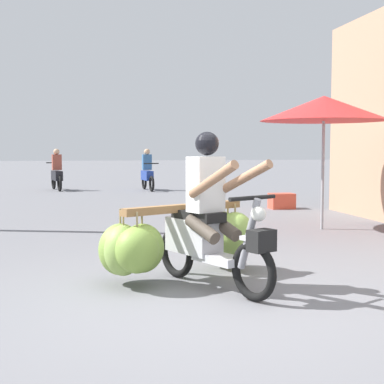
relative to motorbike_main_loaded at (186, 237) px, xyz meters
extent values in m
plane|color=slate|center=(0.06, -0.98, -0.47)|extent=(120.00, 120.00, 0.00)
torus|color=black|center=(0.46, -0.91, -0.19)|extent=(0.32, 0.54, 0.56)
torus|color=black|center=(-0.07, 0.17, -0.19)|extent=(0.32, 0.54, 0.56)
cube|color=silver|center=(0.24, -0.46, -0.15)|extent=(0.46, 0.61, 0.08)
cube|color=silver|center=(0.07, -0.10, 0.03)|extent=(0.53, 0.70, 0.36)
cube|color=black|center=(0.10, -0.17, 0.25)|extent=(0.50, 0.65, 0.10)
cylinder|color=gray|center=(0.44, -0.85, 0.15)|extent=(0.19, 0.28, 0.69)
cylinder|color=black|center=(0.46, -0.89, 0.49)|extent=(0.52, 0.28, 0.04)
sphere|color=silver|center=(0.49, -0.96, 0.35)|extent=(0.14, 0.14, 0.14)
cube|color=black|center=(0.51, -1.00, 0.11)|extent=(0.29, 0.25, 0.20)
cube|color=silver|center=(0.46, -0.91, 0.11)|extent=(0.21, 0.30, 0.04)
cube|color=olive|center=(0.00, 0.04, 0.31)|extent=(1.39, 0.75, 0.08)
cube|color=olive|center=(-0.08, 0.20, 0.28)|extent=(1.25, 0.67, 0.06)
ellipsoid|color=#8DB04F|center=(-0.67, -0.18, -0.08)|extent=(0.56, 0.56, 0.52)
cylinder|color=#998459|center=(-0.67, -0.18, 0.23)|extent=(0.02, 0.02, 0.17)
ellipsoid|color=#87AB4A|center=(0.44, 0.56, -0.05)|extent=(0.51, 0.49, 0.60)
cylinder|color=#998459|center=(0.44, 0.56, 0.27)|extent=(0.02, 0.02, 0.10)
ellipsoid|color=#7FA241|center=(-0.48, -0.18, -0.07)|extent=(0.61, 0.59, 0.50)
cylinder|color=#998459|center=(-0.48, -0.18, 0.24)|extent=(0.02, 0.02, 0.17)
ellipsoid|color=#80A443|center=(-0.69, 0.01, -0.10)|extent=(0.64, 0.63, 0.54)
cylinder|color=#998459|center=(-0.69, 0.01, 0.23)|extent=(0.02, 0.02, 0.19)
ellipsoid|color=olive|center=(0.58, 0.43, -0.13)|extent=(0.64, 0.62, 0.58)
cylinder|color=#998459|center=(0.58, 0.43, 0.23)|extent=(0.02, 0.02, 0.19)
ellipsoid|color=#8DB150|center=(0.62, 0.25, -0.03)|extent=(0.61, 0.59, 0.51)
cylinder|color=#998459|center=(0.62, 0.25, 0.26)|extent=(0.02, 0.02, 0.12)
ellipsoid|color=#87AB4A|center=(0.47, 0.29, 0.02)|extent=(0.44, 0.43, 0.44)
cylinder|color=#998459|center=(0.47, 0.29, 0.27)|extent=(0.02, 0.02, 0.11)
ellipsoid|color=#7EA241|center=(-0.55, -0.32, -0.06)|extent=(0.61, 0.60, 0.47)
cylinder|color=#998459|center=(-0.55, -0.32, 0.23)|extent=(0.02, 0.02, 0.17)
cube|color=silver|center=(0.16, -0.28, 0.58)|extent=(0.40, 0.35, 0.56)
sphere|color=black|center=(0.16, -0.30, 0.99)|extent=(0.24, 0.24, 0.24)
cylinder|color=#9E7051|center=(0.48, -0.50, 0.65)|extent=(0.44, 0.67, 0.39)
cylinder|color=#9E7051|center=(0.13, -0.67, 0.65)|extent=(0.35, 0.70, 0.39)
cylinder|color=#4C4238|center=(0.33, -0.32, 0.15)|extent=(0.31, 0.45, 0.27)
cylinder|color=#4C4238|center=(0.08, -0.45, 0.15)|extent=(0.31, 0.45, 0.27)
torus|color=black|center=(1.20, 12.16, -0.21)|extent=(0.14, 0.53, 0.52)
torus|color=black|center=(1.08, 13.25, -0.21)|extent=(0.14, 0.53, 0.52)
cube|color=navy|center=(1.13, 12.81, 0.03)|extent=(0.34, 0.92, 0.32)
cylinder|color=black|center=(1.20, 12.21, 0.45)|extent=(0.50, 0.09, 0.04)
cube|color=#386699|center=(1.13, 12.83, 0.48)|extent=(0.32, 0.23, 0.52)
sphere|color=tan|center=(1.13, 12.81, 0.83)|extent=(0.20, 0.20, 0.20)
torus|color=black|center=(-1.99, 13.94, -0.21)|extent=(0.19, 0.53, 0.52)
torus|color=black|center=(-1.75, 12.87, -0.21)|extent=(0.19, 0.53, 0.52)
cube|color=black|center=(-1.85, 13.31, 0.03)|extent=(0.43, 0.93, 0.32)
cylinder|color=black|center=(-1.98, 13.89, 0.45)|extent=(0.50, 0.14, 0.04)
cube|color=#994738|center=(-1.85, 13.29, 0.48)|extent=(0.34, 0.26, 0.52)
sphere|color=tan|center=(-1.85, 13.31, 0.83)|extent=(0.20, 0.20, 0.20)
cylinder|color=#99999E|center=(3.05, 3.23, 0.52)|extent=(0.05, 0.05, 1.99)
cone|color=red|center=(3.05, 3.23, 1.63)|extent=(2.21, 2.21, 0.43)
cube|color=#CC4C38|center=(3.54, 6.49, -0.29)|extent=(0.56, 0.40, 0.36)
camera|label=1|loc=(-1.09, -5.70, 0.94)|focal=51.57mm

